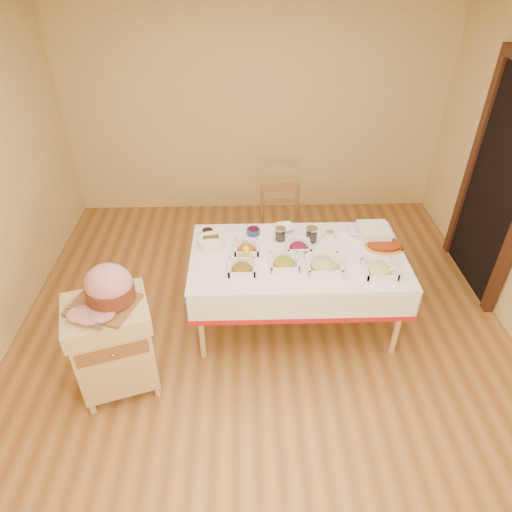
{
  "coord_description": "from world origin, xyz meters",
  "views": [
    {
      "loc": [
        -0.15,
        -2.83,
        3.01
      ],
      "look_at": [
        -0.06,
        0.2,
        0.83
      ],
      "focal_mm": 32.0,
      "sensor_mm": 36.0,
      "label": 1
    }
  ],
  "objects_px": {
    "dining_table": "(297,270)",
    "mustard_bottle": "(246,253)",
    "dining_chair": "(281,229)",
    "ham_on_board": "(108,288)",
    "preserve_jar_right": "(311,235)",
    "preserve_jar_left": "(280,235)",
    "brass_platter": "(384,245)",
    "butcher_cart": "(113,342)",
    "bread_basket": "(211,242)",
    "plate_stack": "(373,232)"
  },
  "relations": [
    {
      "from": "dining_chair",
      "to": "bread_basket",
      "type": "height_order",
      "value": "dining_chair"
    },
    {
      "from": "brass_platter",
      "to": "preserve_jar_right",
      "type": "bearing_deg",
      "value": 169.26
    },
    {
      "from": "butcher_cart",
      "to": "bread_basket",
      "type": "relative_size",
      "value": 3.65
    },
    {
      "from": "preserve_jar_left",
      "to": "preserve_jar_right",
      "type": "xyz_separation_m",
      "value": [
        0.27,
        -0.03,
        0.01
      ]
    },
    {
      "from": "dining_chair",
      "to": "mustard_bottle",
      "type": "distance_m",
      "value": 1.04
    },
    {
      "from": "bread_basket",
      "to": "plate_stack",
      "type": "relative_size",
      "value": 0.87
    },
    {
      "from": "dining_table",
      "to": "preserve_jar_right",
      "type": "distance_m",
      "value": 0.33
    },
    {
      "from": "dining_table",
      "to": "brass_platter",
      "type": "xyz_separation_m",
      "value": [
        0.76,
        0.09,
        0.18
      ]
    },
    {
      "from": "brass_platter",
      "to": "dining_chair",
      "type": "bearing_deg",
      "value": 137.82
    },
    {
      "from": "butcher_cart",
      "to": "preserve_jar_right",
      "type": "relative_size",
      "value": 6.3
    },
    {
      "from": "bread_basket",
      "to": "brass_platter",
      "type": "xyz_separation_m",
      "value": [
        1.5,
        -0.06,
        -0.02
      ]
    },
    {
      "from": "butcher_cart",
      "to": "mustard_bottle",
      "type": "distance_m",
      "value": 1.24
    },
    {
      "from": "plate_stack",
      "to": "brass_platter",
      "type": "xyz_separation_m",
      "value": [
        0.06,
        -0.15,
        -0.04
      ]
    },
    {
      "from": "dining_chair",
      "to": "plate_stack",
      "type": "height_order",
      "value": "dining_chair"
    },
    {
      "from": "dining_table",
      "to": "dining_chair",
      "type": "relative_size",
      "value": 1.92
    },
    {
      "from": "preserve_jar_right",
      "to": "brass_platter",
      "type": "distance_m",
      "value": 0.63
    },
    {
      "from": "butcher_cart",
      "to": "bread_basket",
      "type": "distance_m",
      "value": 1.16
    },
    {
      "from": "dining_chair",
      "to": "plate_stack",
      "type": "distance_m",
      "value": 1.02
    },
    {
      "from": "ham_on_board",
      "to": "brass_platter",
      "type": "distance_m",
      "value": 2.3
    },
    {
      "from": "ham_on_board",
      "to": "mustard_bottle",
      "type": "height_order",
      "value": "ham_on_board"
    },
    {
      "from": "butcher_cart",
      "to": "preserve_jar_right",
      "type": "bearing_deg",
      "value": 29.6
    },
    {
      "from": "dining_chair",
      "to": "plate_stack",
      "type": "relative_size",
      "value": 3.59
    },
    {
      "from": "dining_chair",
      "to": "brass_platter",
      "type": "distance_m",
      "value": 1.15
    },
    {
      "from": "dining_table",
      "to": "ham_on_board",
      "type": "relative_size",
      "value": 3.86
    },
    {
      "from": "preserve_jar_left",
      "to": "brass_platter",
      "type": "xyz_separation_m",
      "value": [
        0.89,
        -0.15,
        -0.03
      ]
    },
    {
      "from": "butcher_cart",
      "to": "brass_platter",
      "type": "relative_size",
      "value": 2.49
    },
    {
      "from": "dining_chair",
      "to": "preserve_jar_left",
      "type": "height_order",
      "value": "dining_chair"
    },
    {
      "from": "bread_basket",
      "to": "ham_on_board",
      "type": "bearing_deg",
      "value": -129.42
    },
    {
      "from": "dining_chair",
      "to": "mustard_bottle",
      "type": "relative_size",
      "value": 5.69
    },
    {
      "from": "butcher_cart",
      "to": "mustard_bottle",
      "type": "height_order",
      "value": "mustard_bottle"
    },
    {
      "from": "ham_on_board",
      "to": "mustard_bottle",
      "type": "bearing_deg",
      "value": 31.46
    },
    {
      "from": "ham_on_board",
      "to": "bread_basket",
      "type": "xyz_separation_m",
      "value": [
        0.67,
        0.81,
        -0.17
      ]
    },
    {
      "from": "ham_on_board",
      "to": "brass_platter",
      "type": "height_order",
      "value": "ham_on_board"
    },
    {
      "from": "butcher_cart",
      "to": "plate_stack",
      "type": "bearing_deg",
      "value": 23.63
    },
    {
      "from": "preserve_jar_right",
      "to": "plate_stack",
      "type": "xyz_separation_m",
      "value": [
        0.56,
        0.04,
        -0.0
      ]
    },
    {
      "from": "butcher_cart",
      "to": "brass_platter",
      "type": "xyz_separation_m",
      "value": [
        2.21,
        0.79,
        0.3
      ]
    },
    {
      "from": "butcher_cart",
      "to": "preserve_jar_left",
      "type": "height_order",
      "value": "preserve_jar_left"
    },
    {
      "from": "mustard_bottle",
      "to": "dining_table",
      "type": "bearing_deg",
      "value": 9.19
    },
    {
      "from": "preserve_jar_left",
      "to": "bread_basket",
      "type": "height_order",
      "value": "preserve_jar_left"
    },
    {
      "from": "butcher_cart",
      "to": "bread_basket",
      "type": "bearing_deg",
      "value": 49.9
    },
    {
      "from": "dining_table",
      "to": "plate_stack",
      "type": "xyz_separation_m",
      "value": [
        0.7,
        0.24,
        0.22
      ]
    },
    {
      "from": "bread_basket",
      "to": "brass_platter",
      "type": "bearing_deg",
      "value": -2.41
    },
    {
      "from": "dining_table",
      "to": "plate_stack",
      "type": "relative_size",
      "value": 6.91
    },
    {
      "from": "ham_on_board",
      "to": "preserve_jar_right",
      "type": "xyz_separation_m",
      "value": [
        1.54,
        0.87,
        -0.15
      ]
    },
    {
      "from": "dining_table",
      "to": "bread_basket",
      "type": "xyz_separation_m",
      "value": [
        -0.74,
        0.15,
        0.2
      ]
    },
    {
      "from": "ham_on_board",
      "to": "bread_basket",
      "type": "relative_size",
      "value": 2.05
    },
    {
      "from": "ham_on_board",
      "to": "plate_stack",
      "type": "xyz_separation_m",
      "value": [
        2.1,
        0.9,
        -0.16
      ]
    },
    {
      "from": "dining_chair",
      "to": "preserve_jar_right",
      "type": "height_order",
      "value": "dining_chair"
    },
    {
      "from": "dining_table",
      "to": "mustard_bottle",
      "type": "bearing_deg",
      "value": -170.81
    },
    {
      "from": "mustard_bottle",
      "to": "bread_basket",
      "type": "xyz_separation_m",
      "value": [
        -0.3,
        0.22,
        -0.03
      ]
    }
  ]
}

